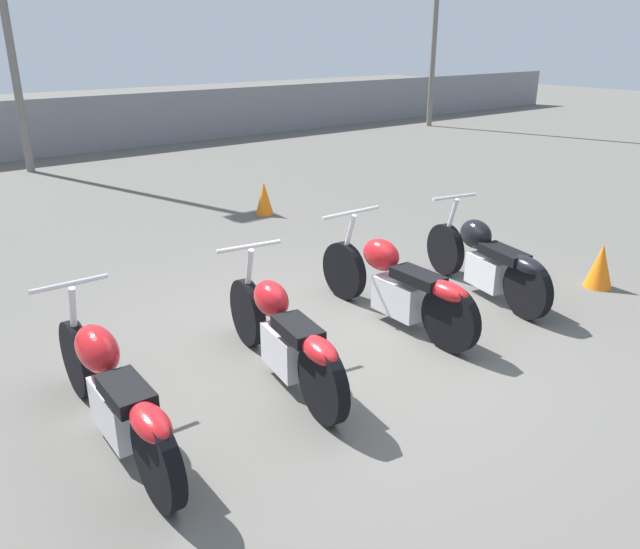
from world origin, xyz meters
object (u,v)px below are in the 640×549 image
Objects in this scene: motorcycle_slot_1 at (284,335)px; traffic_cone_far at (264,198)px; motorcycle_slot_3 at (487,260)px; motorcycle_slot_2 at (397,284)px; motorcycle_slot_0 at (113,392)px; traffic_cone_near at (600,266)px.

motorcycle_slot_1 reaches higher than traffic_cone_far.
motorcycle_slot_3 reaches higher than traffic_cone_far.
motorcycle_slot_2 reaches higher than motorcycle_slot_3.
motorcycle_slot_0 is 1.08× the size of motorcycle_slot_1.
traffic_cone_far is (2.67, 4.34, -0.15)m from motorcycle_slot_1.
motorcycle_slot_2 is at bearing 5.83° from motorcycle_slot_0.
motorcycle_slot_1 is at bearing -164.38° from motorcycle_slot_3.
traffic_cone_near is (1.20, -0.64, -0.15)m from motorcycle_slot_3.
motorcycle_slot_1 is 3.99× the size of traffic_cone_near.
traffic_cone_near is at bearing -15.05° from motorcycle_slot_2.
motorcycle_slot_0 reaches higher than traffic_cone_far.
motorcycle_slot_2 reaches higher than traffic_cone_far.
motorcycle_slot_2 is at bearing -170.98° from motorcycle_slot_3.
traffic_cone_near is at bearing -3.90° from motorcycle_slot_0.
motorcycle_slot_0 is 4.12m from motorcycle_slot_3.
motorcycle_slot_0 reaches higher than traffic_cone_near.
motorcycle_slot_3 is (2.73, 0.13, 0.00)m from motorcycle_slot_1.
motorcycle_slot_3 is 3.77× the size of traffic_cone_far.
motorcycle_slot_1 reaches higher than traffic_cone_near.
motorcycle_slot_1 reaches higher than motorcycle_slot_0.
traffic_cone_far is (4.06, 4.34, -0.15)m from motorcycle_slot_0.
traffic_cone_far is at bearing 103.80° from motorcycle_slot_3.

